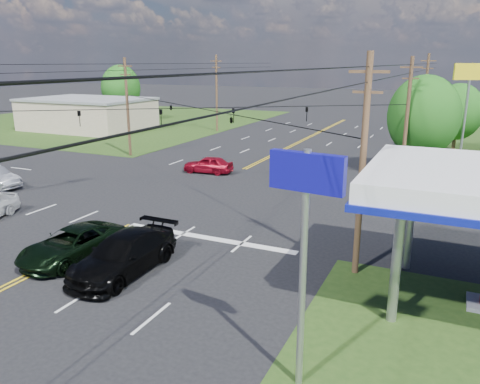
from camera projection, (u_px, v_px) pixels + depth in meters
The scene contains 19 objects.
ground at pixel (199, 191), 33.95m from camera, with size 280.00×280.00×0.00m, color black.
grass_nw at pixel (108, 120), 76.01m from camera, with size 46.00×48.00×0.03m, color #203D13.
stop_bar at pixel (208, 238), 24.94m from camera, with size 10.00×0.50×0.02m, color silver.
retail_nw at pixel (88, 115), 64.71m from camera, with size 16.00×11.00×4.00m, color tan.
pole_se at pixel (362, 165), 19.54m from camera, with size 1.60×0.28×9.50m.
pole_nw at pixel (127, 106), 45.73m from camera, with size 1.60×0.28×9.50m.
pole_ne at pixel (407, 119), 35.31m from camera, with size 1.60×0.28×9.50m.
pole_left_far at pixel (217, 92), 62.31m from camera, with size 1.60×0.28×10.00m.
pole_right_far at pixel (425, 98), 51.89m from camera, with size 1.60×0.28×10.00m.
span_wire_signals at pixel (197, 108), 32.35m from camera, with size 26.00×18.00×1.13m.
power_lines at pixel (181, 70), 29.90m from camera, with size 26.04×100.00×0.64m.
tree_right_a at pixel (424, 116), 37.55m from camera, with size 5.70×5.70×8.18m.
tree_right_b at pixel (458, 112), 47.24m from camera, with size 4.94×4.94×7.09m.
tree_far_l at pixel (121, 88), 73.42m from camera, with size 6.08×6.08×8.72m.
pickup_dkgreen at pixel (73, 244), 22.12m from camera, with size 2.49×5.41×1.50m, color black.
suv_black at pixel (124, 254), 20.68m from camera, with size 2.42×5.95×1.73m, color black.
sedan_red at pixel (208, 165), 39.47m from camera, with size 1.69×4.20×1.43m, color maroon.
polesign_se at pixel (305, 209), 12.23m from camera, with size 2.05×0.51×6.94m.
polesign_ne at pixel (468, 88), 35.83m from camera, with size 2.38×1.14×8.98m.
Camera 1 is at (16.29, -16.53, 9.06)m, focal length 35.00 mm.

